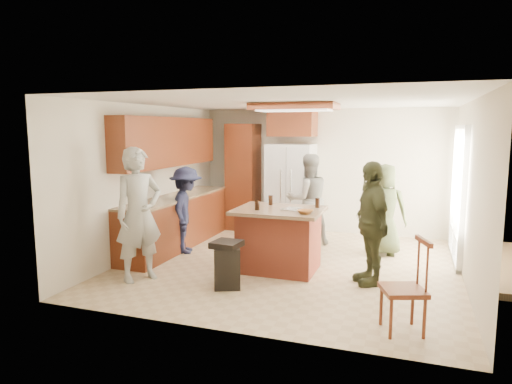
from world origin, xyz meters
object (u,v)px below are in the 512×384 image
(person_side_right, at_px, (371,223))
(refrigerator, at_px, (291,189))
(person_counter, at_px, (186,210))
(trash_bin, at_px, (227,264))
(spindle_chair, at_px, (405,290))
(person_behind_right, at_px, (384,210))
(person_behind_left, at_px, (308,199))
(person_front_left, at_px, (139,214))
(kitchen_island, at_px, (279,239))

(person_side_right, relative_size, refrigerator, 0.94)
(person_side_right, distance_m, person_counter, 3.16)
(person_side_right, height_order, trash_bin, person_side_right)
(person_side_right, bearing_deg, spindle_chair, -5.90)
(refrigerator, bearing_deg, person_behind_right, -28.71)
(person_behind_left, relative_size, person_counter, 1.13)
(person_counter, bearing_deg, person_front_left, 163.71)
(person_counter, distance_m, spindle_chair, 4.13)
(person_behind_left, bearing_deg, spindle_chair, 86.48)
(person_front_left, bearing_deg, kitchen_island, -26.09)
(refrigerator, bearing_deg, spindle_chair, -60.27)
(person_front_left, relative_size, spindle_chair, 1.87)
(person_behind_right, bearing_deg, spindle_chair, 98.22)
(person_side_right, distance_m, trash_bin, 2.02)
(person_behind_right, relative_size, trash_bin, 2.44)
(trash_bin, bearing_deg, person_behind_left, 79.03)
(person_behind_right, height_order, trash_bin, person_behind_right)
(person_behind_left, relative_size, refrigerator, 0.92)
(person_behind_left, xyz_separation_m, spindle_chair, (1.76, -3.25, -0.38))
(person_front_left, height_order, person_side_right, person_front_left)
(refrigerator, bearing_deg, person_counter, -123.07)
(person_behind_left, height_order, kitchen_island, person_behind_left)
(person_side_right, xyz_separation_m, spindle_chair, (0.49, -1.43, -0.39))
(person_front_left, bearing_deg, person_behind_right, -20.00)
(person_behind_right, relative_size, person_side_right, 0.91)
(kitchen_island, xyz_separation_m, spindle_chair, (1.83, -1.60, -0.02))
(person_behind_left, bearing_deg, kitchen_island, 55.79)
(person_side_right, xyz_separation_m, person_counter, (-3.10, 0.58, -0.11))
(person_behind_right, distance_m, spindle_chair, 3.03)
(person_side_right, xyz_separation_m, trash_bin, (-1.78, -0.79, -0.52))
(trash_bin, height_order, spindle_chair, spindle_chair)
(person_behind_left, distance_m, person_behind_right, 1.38)
(person_counter, bearing_deg, person_behind_right, -91.56)
(person_front_left, distance_m, person_counter, 1.50)
(refrigerator, bearing_deg, person_side_right, -55.04)
(person_side_right, height_order, kitchen_island, person_side_right)
(person_behind_right, bearing_deg, refrigerator, -28.33)
(person_behind_left, distance_m, refrigerator, 0.93)
(trash_bin, relative_size, spindle_chair, 0.63)
(person_front_left, bearing_deg, refrigerator, 12.22)
(person_front_left, xyz_separation_m, person_behind_left, (1.77, 2.72, -0.10))
(person_side_right, height_order, spindle_chair, person_side_right)
(person_behind_left, height_order, trash_bin, person_behind_left)
(kitchen_island, bearing_deg, person_front_left, -147.96)
(refrigerator, relative_size, kitchen_island, 1.41)
(person_front_left, relative_size, refrigerator, 1.03)
(person_behind_right, bearing_deg, trash_bin, 51.95)
(person_behind_right, bearing_deg, person_side_right, 87.54)
(person_front_left, xyz_separation_m, person_side_right, (3.05, 0.90, -0.09))
(person_behind_right, xyz_separation_m, person_counter, (-3.18, -0.97, -0.03))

